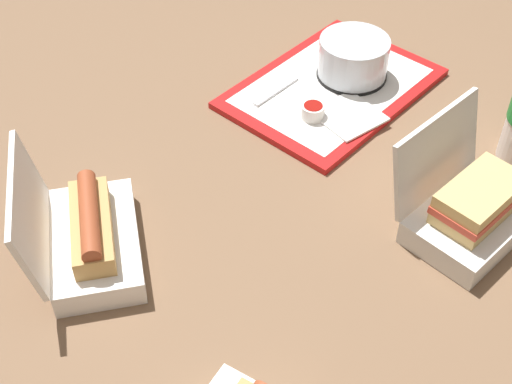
{
  "coord_description": "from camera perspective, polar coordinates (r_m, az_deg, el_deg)",
  "views": [
    {
      "loc": [
        -0.45,
        -0.61,
        0.77
      ],
      "look_at": [
        0.01,
        -0.04,
        0.05
      ],
      "focal_mm": 50.0,
      "sensor_mm": 36.0,
      "label": 1
    }
  ],
  "objects": [
    {
      "name": "food_tray",
      "position": [
        1.31,
        6.08,
        8.27
      ],
      "size": [
        0.41,
        0.32,
        0.01
      ],
      "color": "red",
      "rests_on": "ground_plane"
    },
    {
      "name": "ground_plane",
      "position": [
        1.08,
        -1.6,
        -1.04
      ],
      "size": [
        3.2,
        3.2,
        0.0
      ],
      "primitive_type": "plane",
      "color": "brown"
    },
    {
      "name": "ketchup_cup",
      "position": [
        1.22,
        4.57,
        6.5
      ],
      "size": [
        0.04,
        0.04,
        0.02
      ],
      "color": "white",
      "rests_on": "food_tray"
    },
    {
      "name": "clamshell_hotdog_front",
      "position": [
        1.01,
        -13.39,
        -3.39
      ],
      "size": [
        0.22,
        0.25,
        0.16
      ],
      "color": "white",
      "rests_on": "ground_plane"
    },
    {
      "name": "plastic_fork",
      "position": [
        1.28,
        1.6,
        8.1
      ],
      "size": [
        0.11,
        0.03,
        0.0
      ],
      "primitive_type": "cube",
      "rotation": [
        0.0,
        0.0,
        0.16
      ],
      "color": "white",
      "rests_on": "food_tray"
    },
    {
      "name": "napkin_stack",
      "position": [
        1.23,
        7.41,
        6.08
      ],
      "size": [
        0.1,
        0.1,
        0.0
      ],
      "primitive_type": "cube",
      "rotation": [
        0.0,
        0.0,
        -0.03
      ],
      "color": "white",
      "rests_on": "food_tray"
    },
    {
      "name": "clamshell_sandwich_back",
      "position": [
        1.06,
        16.77,
        -1.18
      ],
      "size": [
        0.2,
        0.18,
        0.16
      ],
      "color": "white",
      "rests_on": "ground_plane"
    },
    {
      "name": "cake_container",
      "position": [
        1.31,
        7.78,
        10.48
      ],
      "size": [
        0.13,
        0.13,
        0.08
      ],
      "color": "black",
      "rests_on": "food_tray"
    }
  ]
}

